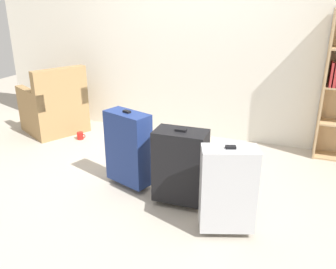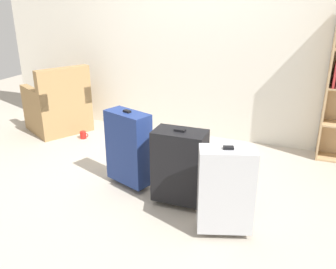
# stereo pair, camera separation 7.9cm
# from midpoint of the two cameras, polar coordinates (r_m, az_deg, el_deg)

# --- Properties ---
(ground_plane) EXTENTS (10.07, 10.07, 0.00)m
(ground_plane) POSITION_cam_midpoint_polar(r_m,az_deg,el_deg) (3.50, -4.28, -8.91)
(ground_plane) COLOR #B2A899
(back_wall) EXTENTS (5.76, 0.10, 2.60)m
(back_wall) POSITION_cam_midpoint_polar(r_m,az_deg,el_deg) (4.61, 4.16, 15.52)
(back_wall) COLOR silver
(back_wall) RESTS_ON ground
(armchair) EXTENTS (0.95, 0.95, 0.90)m
(armchair) POSITION_cam_midpoint_polar(r_m,az_deg,el_deg) (5.12, -17.89, 3.88)
(armchair) COLOR #9E7A4C
(armchair) RESTS_ON ground
(mug) EXTENTS (0.12, 0.08, 0.10)m
(mug) POSITION_cam_midpoint_polar(r_m,az_deg,el_deg) (4.82, -14.15, -0.19)
(mug) COLOR red
(mug) RESTS_ON ground
(suitcase_silver) EXTENTS (0.46, 0.34, 0.74)m
(suitcase_silver) POSITION_cam_midpoint_polar(r_m,az_deg,el_deg) (2.78, 8.63, -8.52)
(suitcase_silver) COLOR #B7BABF
(suitcase_silver) RESTS_ON ground
(suitcase_navy_blue) EXTENTS (0.49, 0.34, 0.77)m
(suitcase_navy_blue) POSITION_cam_midpoint_polar(r_m,az_deg,el_deg) (3.44, -6.94, -2.12)
(suitcase_navy_blue) COLOR navy
(suitcase_navy_blue) RESTS_ON ground
(suitcase_black) EXTENTS (0.45, 0.27, 0.71)m
(suitcase_black) POSITION_cam_midpoint_polar(r_m,az_deg,el_deg) (3.14, 1.25, -4.95)
(suitcase_black) COLOR black
(suitcase_black) RESTS_ON ground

